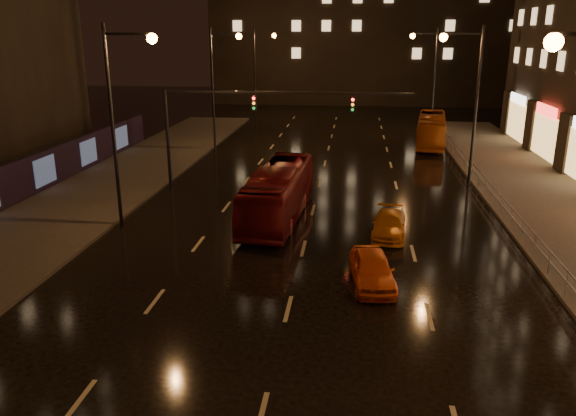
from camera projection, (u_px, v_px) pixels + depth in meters
The scene contains 9 objects.
ground at pixel (318, 191), 35.45m from camera, with size 140.00×140.00×0.00m, color black.
sidewalk_left at pixel (78, 205), 32.21m from camera, with size 7.00×70.00×0.15m, color #38332D.
sidewalk_right at pixel (570, 223), 29.17m from camera, with size 7.00×70.00×0.15m, color #38332D.
traffic_signal at pixel (237, 115), 34.61m from camera, with size 15.31×0.32×6.20m.
railing_right at pixel (493, 191), 32.14m from camera, with size 0.05×56.00×1.00m.
bus_red at pixel (279, 193), 29.91m from camera, with size 2.35×10.03×2.79m, color #610D10.
bus_curb at pixel (431, 130), 49.57m from camera, with size 2.30×9.82×2.74m, color #A34810.
taxi_near at pixel (372, 269), 22.02m from camera, with size 1.58×3.93×1.34m, color #E35815.
taxi_far at pixel (389, 225), 27.46m from camera, with size 1.56×3.84×1.11m, color orange.
Camera 1 is at (2.14, -14.16, 9.51)m, focal length 35.00 mm.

